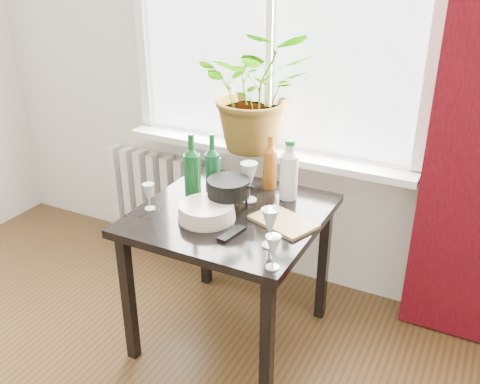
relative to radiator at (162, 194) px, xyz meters
The scene contains 18 objects.
window 1.43m from the radiator, ahead, with size 1.72×0.08×1.62m.
windowsill 0.87m from the radiator, ahead, with size 1.72×0.20×0.04m.
radiator is the anchor object (origin of this frame).
table 1.09m from the radiator, 36.54° to the right, with size 0.85×0.85×0.74m.
potted_plant 1.07m from the radiator, ahead, with size 0.60×0.52×0.66m, color #326E1D.
wine_bottle_left 1.01m from the radiator, 43.73° to the right, with size 0.08×0.08×0.35m, color #0D4318, non-canonical shape.
wine_bottle_right 0.99m from the radiator, 36.22° to the right, with size 0.08×0.08×0.32m, color #0D4720, non-canonical shape.
bottle_amber 1.08m from the radiator, 18.14° to the right, with size 0.07×0.07×0.29m, color brown, non-canonical shape.
cleaning_bottle 1.22m from the radiator, 19.57° to the right, with size 0.09×0.09×0.31m, color silver, non-canonical shape.
wineglass_front_right 1.48m from the radiator, 36.09° to the right, with size 0.07×0.07×0.18m, color #B4BBC2, non-canonical shape.
wineglass_far_right 1.63m from the radiator, 38.80° to the right, with size 0.06×0.06×0.15m, color silver, non-canonical shape.
wineglass_back_center 1.10m from the radiator, 28.95° to the right, with size 0.09×0.09×0.21m, color silver, non-canonical shape.
wineglass_back_left 0.89m from the radiator, 33.08° to the right, with size 0.07×0.07×0.16m, color #B0B5BE, non-canonical shape.
wineglass_front_left 1.02m from the radiator, 57.80° to the right, with size 0.06×0.06×0.13m, color silver, non-canonical shape.
plate_stack 1.15m from the radiator, 43.49° to the right, with size 0.27×0.27×0.07m, color beige.
fondue_pot 1.12m from the radiator, 36.51° to the right, with size 0.23×0.20×0.16m, color black, non-canonical shape.
tv_remote 1.32m from the radiator, 40.85° to the right, with size 0.04×0.15×0.02m, color black.
cutting_board 1.33m from the radiator, 29.21° to the right, with size 0.29×0.18×0.02m, color olive.
Camera 1 is at (1.16, -0.44, 1.91)m, focal length 40.00 mm.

